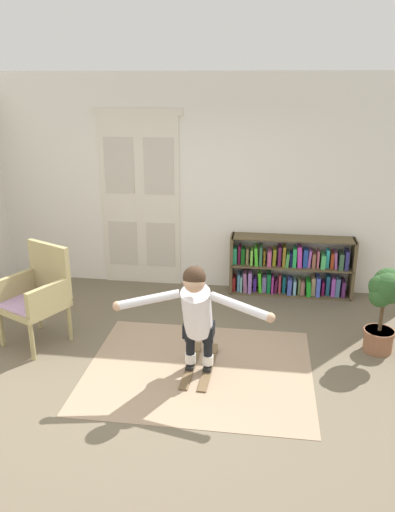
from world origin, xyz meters
The scene contains 9 objects.
ground_plane centered at (0.00, 0.00, 0.00)m, with size 7.20×7.20×0.00m, color brown.
back_wall centered at (0.00, 2.60, 1.45)m, with size 6.00×0.10×2.90m, color silver.
double_door centered at (-0.95, 2.54, 1.23)m, with size 1.22×0.05×2.45m.
rug centered at (0.17, 0.31, 0.00)m, with size 2.27×1.87×0.01m, color tan.
bookshelf centered at (1.14, 2.39, 0.36)m, with size 1.66×0.30×0.81m.
wicker_chair centered at (-1.67, 0.67, 0.58)m, with size 0.80×0.80×1.10m.
potted_plant centered at (2.06, 0.92, 0.64)m, with size 0.44×0.44×0.95m.
skis_pair centered at (0.17, 0.34, 0.02)m, with size 0.30×0.84×0.07m.
person_skier centered at (0.17, 0.16, 0.73)m, with size 1.48×0.58×1.14m.
Camera 1 is at (0.77, -4.12, 2.80)m, focal length 35.37 mm.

